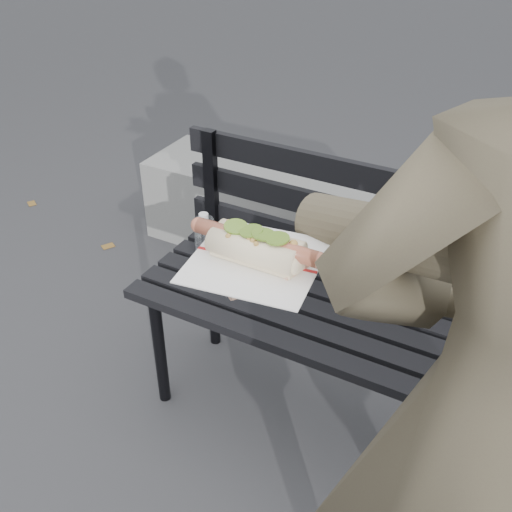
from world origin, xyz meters
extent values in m
cylinder|color=black|center=(-0.72, 0.57, 0.23)|extent=(0.04, 0.04, 0.45)
cylinder|color=black|center=(-0.72, 0.91, 0.23)|extent=(0.04, 0.04, 0.45)
cube|color=black|center=(-0.05, 0.56, 0.47)|extent=(1.50, 0.07, 0.03)
cube|color=black|center=(-0.05, 0.65, 0.47)|extent=(1.50, 0.07, 0.03)
cube|color=black|center=(-0.05, 0.74, 0.47)|extent=(1.50, 0.07, 0.03)
cube|color=black|center=(-0.05, 0.83, 0.47)|extent=(1.50, 0.07, 0.03)
cube|color=black|center=(-0.05, 0.92, 0.47)|extent=(1.50, 0.07, 0.03)
cube|color=black|center=(-0.72, 0.93, 0.67)|extent=(0.04, 0.03, 0.42)
cube|color=black|center=(-0.05, 0.95, 0.57)|extent=(1.50, 0.02, 0.08)
cube|color=black|center=(-0.05, 0.95, 0.70)|extent=(1.50, 0.02, 0.08)
cube|color=black|center=(-0.05, 0.95, 0.83)|extent=(1.50, 0.02, 0.08)
cylinder|color=white|center=(-0.63, 0.75, 0.57)|extent=(0.06, 0.06, 0.19)
cylinder|color=white|center=(-0.63, 0.75, 0.68)|extent=(0.03, 0.03, 0.02)
cube|color=slate|center=(-0.84, 1.62, 0.20)|extent=(1.20, 0.40, 0.40)
imported|color=brown|center=(0.33, 0.15, 0.87)|extent=(0.75, 0.63, 1.74)
cylinder|color=brown|center=(0.19, 0.15, 1.16)|extent=(0.51, 0.23, 0.19)
cylinder|color=#D8A384|center=(-0.04, 0.08, 1.09)|extent=(0.09, 0.08, 0.07)
ellipsoid|color=#D8A384|center=(-0.08, 0.07, 1.09)|extent=(0.10, 0.12, 0.03)
cylinder|color=#D8A384|center=(-0.13, 0.04, 1.09)|extent=(0.05, 0.02, 0.02)
cylinder|color=#D8A384|center=(-0.13, 0.06, 1.09)|extent=(0.05, 0.02, 0.02)
cylinder|color=#D8A384|center=(-0.13, 0.08, 1.09)|extent=(0.05, 0.02, 0.02)
cylinder|color=#D8A384|center=(-0.13, 0.10, 1.09)|extent=(0.05, 0.02, 0.02)
cylinder|color=#D8A384|center=(-0.07, 0.01, 1.09)|extent=(0.04, 0.05, 0.02)
cube|color=white|center=(-0.08, 0.07, 1.11)|extent=(0.21, 0.21, 0.00)
cube|color=#B21E1E|center=(-0.08, 0.07, 1.11)|extent=(0.19, 0.03, 0.00)
cylinder|color=#B25F44|center=(-0.08, 0.07, 1.14)|extent=(0.20, 0.02, 0.02)
sphere|color=#B25F44|center=(-0.18, 0.07, 1.14)|extent=(0.03, 0.02, 0.02)
sphere|color=#B25F44|center=(0.02, 0.07, 1.14)|extent=(0.02, 0.02, 0.02)
sphere|color=#9E6B2D|center=(-0.02, 0.07, 1.15)|extent=(0.01, 0.01, 0.01)
sphere|color=#9E6B2D|center=(-0.11, 0.05, 1.15)|extent=(0.01, 0.01, 0.01)
sphere|color=#9E6B2D|center=(-0.08, 0.05, 1.15)|extent=(0.01, 0.01, 0.01)
sphere|color=#9E6B2D|center=(-0.07, 0.07, 1.14)|extent=(0.01, 0.01, 0.01)
sphere|color=#9E6B2D|center=(-0.12, 0.08, 1.15)|extent=(0.01, 0.01, 0.01)
sphere|color=#9E6B2D|center=(-0.04, 0.07, 1.14)|extent=(0.01, 0.01, 0.01)
sphere|color=#9E6B2D|center=(-0.04, 0.06, 1.14)|extent=(0.01, 0.01, 0.01)
sphere|color=#9E6B2D|center=(-0.04, 0.07, 1.14)|extent=(0.01, 0.01, 0.01)
sphere|color=#9E6B2D|center=(-0.05, 0.07, 1.14)|extent=(0.01, 0.01, 0.01)
sphere|color=#9E6B2D|center=(-0.06, 0.07, 1.14)|extent=(0.01, 0.01, 0.01)
sphere|color=#9E6B2D|center=(-0.08, 0.07, 1.15)|extent=(0.01, 0.01, 0.01)
sphere|color=#9E6B2D|center=(-0.04, 0.08, 1.15)|extent=(0.01, 0.01, 0.01)
sphere|color=#9E6B2D|center=(-0.12, 0.09, 1.14)|extent=(0.01, 0.01, 0.01)
sphere|color=#9E6B2D|center=(-0.03, 0.07, 1.15)|extent=(0.01, 0.01, 0.01)
sphere|color=#9E6B2D|center=(-0.10, 0.07, 1.15)|extent=(0.01, 0.01, 0.01)
sphere|color=#9E6B2D|center=(-0.13, 0.08, 1.14)|extent=(0.01, 0.01, 0.01)
sphere|color=#9E6B2D|center=(-0.06, 0.05, 1.15)|extent=(0.01, 0.01, 0.01)
sphere|color=#9E6B2D|center=(-0.12, 0.07, 1.15)|extent=(0.01, 0.01, 0.01)
sphere|color=#9E6B2D|center=(-0.04, 0.07, 1.14)|extent=(0.01, 0.01, 0.01)
sphere|color=#9E6B2D|center=(-0.07, 0.06, 1.14)|extent=(0.01, 0.01, 0.01)
sphere|color=#9E6B2D|center=(-0.06, 0.08, 1.14)|extent=(0.01, 0.01, 0.01)
sphere|color=#9E6B2D|center=(-0.07, 0.05, 1.15)|extent=(0.01, 0.01, 0.01)
cylinder|color=#5A8123|center=(-0.11, 0.07, 1.15)|extent=(0.04, 0.04, 0.01)
cylinder|color=#5A8123|center=(-0.08, 0.07, 1.15)|extent=(0.04, 0.04, 0.01)
cylinder|color=#5A8123|center=(-0.06, 0.07, 1.15)|extent=(0.04, 0.04, 0.01)
cylinder|color=#5A8123|center=(-0.04, 0.07, 1.15)|extent=(0.04, 0.04, 0.01)
cube|color=brown|center=(-2.21, 1.38, 0.00)|extent=(0.07, 0.06, 0.00)
cube|color=brown|center=(-1.55, 1.24, 0.00)|extent=(0.07, 0.07, 0.00)
cube|color=brown|center=(-1.10, 1.83, 0.00)|extent=(0.05, 0.05, 0.00)
cube|color=brown|center=(0.08, 1.02, 0.00)|extent=(0.07, 0.06, 0.00)
cube|color=brown|center=(-1.85, 2.20, 0.00)|extent=(0.07, 0.07, 0.00)
cube|color=brown|center=(0.40, 0.77, 0.00)|extent=(0.09, 0.10, 0.00)
camera|label=1|loc=(0.28, -0.58, 1.61)|focal=42.00mm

